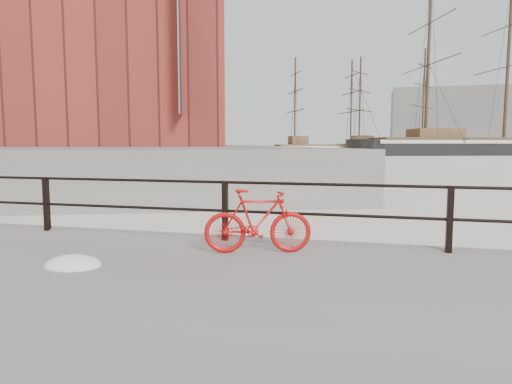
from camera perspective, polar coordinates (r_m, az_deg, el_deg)
The scene contains 14 objects.
ground at distance 7.67m, azimuth 22.62°, elevation -9.28°, with size 400.00×400.00×0.00m, color white.
far_quay at distance 88.35m, azimuth -11.73°, elevation 5.23°, with size 24.00×150.00×1.80m, color gray.
guardrail at distance 7.35m, azimuth 23.06°, elevation -3.17°, with size 28.00×0.10×1.00m, color black, non-canonical shape.
bicycle at distance 6.75m, azimuth 0.22°, elevation -3.67°, with size 1.58×0.24×0.95m, color red.
barque_black at distance 91.08m, azimuth 28.47°, elevation 4.09°, with size 62.91×20.59×35.39m, color black, non-canonical shape.
schooner_mid at distance 85.49m, azimuth 16.25°, elevation 4.49°, with size 25.71×10.88×18.78m, color beige, non-canonical shape.
schooner_left at distance 84.53m, azimuth 8.34°, elevation 4.65°, with size 23.60×10.73×18.00m, color silver, non-canonical shape.
workboat_near at distance 48.04m, azimuth -22.59°, elevation 3.24°, with size 12.20×4.07×7.00m, color black, non-canonical shape.
workboat_far at distance 58.91m, azimuth -18.32°, elevation 3.83°, with size 11.00×3.80×7.00m, color black, non-canonical shape.
apartment_mustard at distance 56.80m, azimuth -16.59°, elevation 16.90°, with size 22.00×15.00×22.20m, color #BB9741.
apartment_cream at distance 79.25m, azimuth -13.93°, elevation 13.44°, with size 20.00×15.00×21.20m, color beige.
apartment_grey at distance 101.11m, azimuth -12.54°, elevation 12.40°, with size 22.00×15.00×23.20m, color #9A9A95.
apartment_brick at distance 123.84m, azimuth -11.61°, elevation 10.76°, with size 24.00×15.00×21.20m, color brown.
industrial_west at distance 149.00m, azimuth 22.81°, elevation 8.29°, with size 32.00×18.00×18.00m, color gray.
Camera 1 is at (-1.12, -7.32, 1.97)m, focal length 32.00 mm.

